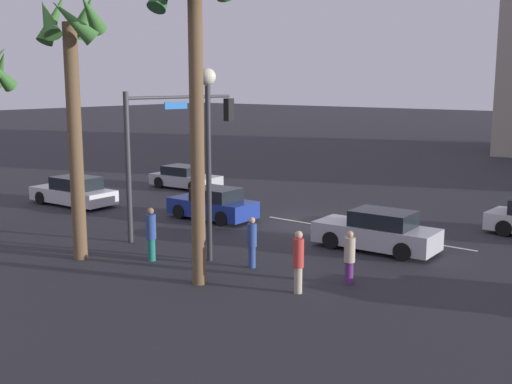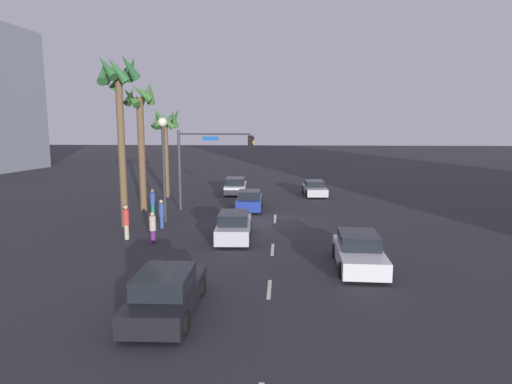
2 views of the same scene
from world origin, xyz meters
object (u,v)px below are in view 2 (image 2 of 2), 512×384
object	(u,v)px
pedestrian_0	(153,227)
pedestrian_3	(153,202)
pedestrian_1	(161,213)
streetlamp	(163,150)
palm_tree_0	(119,95)
traffic_signal	(206,156)
car_1	(166,293)
car_5	(236,186)
car_2	(249,201)
car_0	(234,226)
car_4	(315,189)
palm_tree_1	(141,120)
pedestrian_2	(126,221)
car_3	(359,252)
palm_tree_2	(166,127)

from	to	relation	value
pedestrian_0	pedestrian_3	xyz separation A→B (m)	(6.50, 1.97, 0.11)
pedestrian_1	pedestrian_3	bearing A→B (deg)	25.00
streetlamp	palm_tree_0	xyz separation A→B (m)	(-1.43, 2.07, 3.15)
traffic_signal	palm_tree_0	distance (m)	7.59
car_1	car_5	size ratio (longest dim) A/B	0.99
car_2	car_0	bearing A→B (deg)	178.63
car_4	car_5	world-z (taller)	car_5
palm_tree_0	palm_tree_1	size ratio (longest dim) A/B	1.11
pedestrian_2	car_0	bearing A→B (deg)	-85.51
pedestrian_2	palm_tree_1	distance (m)	9.68
car_2	streetlamp	bearing A→B (deg)	131.03
car_0	pedestrian_1	xyz separation A→B (m)	(2.16, 4.50, 0.22)
car_0	pedestrian_2	bearing A→B (deg)	94.49
pedestrian_2	pedestrian_3	size ratio (longest dim) A/B	1.00
car_3	pedestrian_1	distance (m)	12.11
palm_tree_1	pedestrian_2	bearing A→B (deg)	-168.28
pedestrian_2	palm_tree_2	xyz separation A→B (m)	(13.87, 1.51, 4.83)
car_3	pedestrian_3	xyz separation A→B (m)	(9.58, 11.74, 0.32)
pedestrian_1	palm_tree_1	distance (m)	8.08
car_4	car_1	bearing A→B (deg)	165.05
streetlamp	car_5	bearing A→B (deg)	-14.74
palm_tree_1	palm_tree_2	bearing A→B (deg)	-1.21
car_5	pedestrian_0	xyz separation A→B (m)	(-16.83, 2.39, 0.21)
car_3	car_1	bearing A→B (deg)	125.75
traffic_signal	palm_tree_0	xyz separation A→B (m)	(-5.25, 3.99, 3.75)
car_3	pedestrian_0	size ratio (longest dim) A/B	2.72
pedestrian_1	palm_tree_2	xyz separation A→B (m)	(11.27, 2.65, 4.92)
car_4	pedestrian_0	xyz separation A→B (m)	(-16.07, 9.32, 0.27)
car_2	pedestrian_1	size ratio (longest dim) A/B	2.36
palm_tree_1	palm_tree_2	xyz separation A→B (m)	(5.97, -0.13, -0.51)
car_2	palm_tree_2	xyz separation A→B (m)	(5.33, 7.34, 5.17)
pedestrian_0	pedestrian_3	world-z (taller)	pedestrian_3
pedestrian_3	palm_tree_2	world-z (taller)	palm_tree_2
car_0	car_2	size ratio (longest dim) A/B	1.13
palm_tree_2	pedestrian_1	bearing A→B (deg)	-166.75
car_5	car_4	bearing A→B (deg)	-96.22
car_3	pedestrian_2	bearing A→B (deg)	71.52
car_2	streetlamp	xyz separation A→B (m)	(-4.28, 4.92, 3.82)
traffic_signal	car_1	bearing A→B (deg)	-174.31
streetlamp	pedestrian_3	distance (m)	4.01
palm_tree_1	palm_tree_0	bearing A→B (deg)	-174.66
car_4	palm_tree_2	distance (m)	13.60
car_0	car_1	xyz separation A→B (m)	(-9.22, 1.13, -0.01)
car_2	traffic_signal	bearing A→B (deg)	98.80
pedestrian_0	palm_tree_0	bearing A→B (deg)	38.18
car_1	pedestrian_2	distance (m)	9.87
pedestrian_3	palm_tree_1	bearing A→B (deg)	31.42
car_5	pedestrian_0	distance (m)	17.00
car_1	traffic_signal	distance (m)	17.24
streetlamp	palm_tree_0	size ratio (longest dim) A/B	0.65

